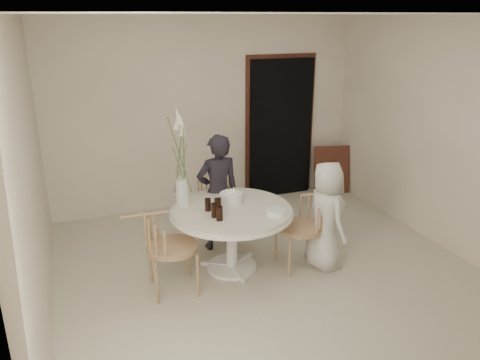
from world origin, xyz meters
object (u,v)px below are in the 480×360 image
object	(u,v)px
chair_far	(214,187)
birthday_cake	(231,198)
chair_right	(310,219)
flower_vase	(181,171)
girl	(218,193)
table	(232,218)
boy	(326,216)
chair_left	(159,240)

from	to	relation	value
chair_far	birthday_cake	bearing A→B (deg)	-88.17
chair_right	flower_vase	distance (m)	1.51
chair_right	girl	bearing A→B (deg)	-129.80
table	birthday_cake	world-z (taller)	birthday_cake
girl	boy	size ratio (longest dim) A/B	1.15
girl	table	bearing A→B (deg)	84.56
table	chair_left	size ratio (longest dim) A/B	1.48
chair_far	girl	size ratio (longest dim) A/B	0.58
chair_left	flower_vase	distance (m)	0.81
boy	birthday_cake	world-z (taller)	boy
flower_vase	table	bearing A→B (deg)	-33.12
chair_left	boy	world-z (taller)	boy
boy	birthday_cake	distance (m)	1.06
table	flower_vase	size ratio (longest dim) A/B	1.23
table	flower_vase	xyz separation A→B (m)	(-0.46, 0.30, 0.50)
table	flower_vase	distance (m)	0.74
chair_right	boy	bearing A→B (deg)	58.60
girl	boy	world-z (taller)	girl
table	chair_far	xyz separation A→B (m)	(0.19, 1.22, -0.08)
chair_left	girl	bearing A→B (deg)	-47.30
girl	boy	xyz separation A→B (m)	(0.96, -0.87, -0.09)
chair_far	chair_right	size ratio (longest dim) A/B	0.94
birthday_cake	boy	bearing A→B (deg)	-25.46
chair_right	table	bearing A→B (deg)	-101.07
boy	girl	bearing A→B (deg)	45.34
flower_vase	boy	bearing A→B (deg)	-23.04
girl	chair_left	bearing A→B (deg)	37.88
chair_right	flower_vase	size ratio (longest dim) A/B	0.81
flower_vase	chair_right	bearing A→B (deg)	-21.65
chair_far	birthday_cake	xyz separation A→B (m)	(-0.14, -1.09, 0.26)
chair_right	birthday_cake	size ratio (longest dim) A/B	3.46
flower_vase	chair_left	bearing A→B (deg)	-127.55
chair_far	boy	world-z (taller)	boy
chair_left	girl	size ratio (longest dim) A/B	0.63
boy	chair_left	bearing A→B (deg)	83.28
chair_left	flower_vase	size ratio (longest dim) A/B	0.83
table	chair_right	distance (m)	0.88
chair_right	girl	distance (m)	1.14
chair_far	girl	world-z (taller)	girl
boy	birthday_cake	xyz separation A→B (m)	(-0.94, 0.45, 0.18)
chair_left	boy	bearing A→B (deg)	-92.01
chair_right	girl	size ratio (longest dim) A/B	0.62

